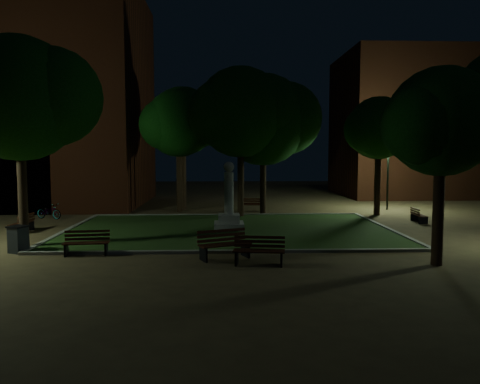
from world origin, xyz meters
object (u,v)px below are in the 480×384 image
(bench_left_side, at_px, (22,224))
(bench_right_side, at_px, (418,216))
(bench_near_left, at_px, (224,245))
(bicycle, at_px, (49,211))
(bench_far_side, at_px, (250,205))
(trash_bin, at_px, (18,239))
(bench_near_right, at_px, (259,252))
(bench_west_near, at_px, (87,244))
(monument, at_px, (229,210))

(bench_left_side, height_order, bench_right_side, bench_left_side)
(bench_near_left, xyz_separation_m, bicycle, (-9.74, 10.16, -0.04))
(bench_right_side, bearing_deg, bench_far_side, 63.57)
(bench_near_left, height_order, trash_bin, trash_bin)
(bench_near_left, bearing_deg, bicycle, 110.67)
(bench_near_right, distance_m, trash_bin, 9.05)
(bench_near_left, bearing_deg, bench_right_side, 14.90)
(bench_west_near, bearing_deg, bench_left_side, 125.86)
(bench_near_right, height_order, bicycle, bench_near_right)
(monument, xyz_separation_m, bench_left_side, (-9.57, -0.28, -0.55))
(trash_bin, bearing_deg, bench_far_side, 51.68)
(bench_near_left, xyz_separation_m, bench_west_near, (-4.98, 0.78, -0.06))
(monument, bearing_deg, bench_near_right, -82.57)
(bench_west_near, distance_m, bicycle, 10.52)
(bench_left_side, bearing_deg, bench_right_side, 101.05)
(bench_left_side, height_order, trash_bin, trash_bin)
(monument, relative_size, bench_near_right, 1.81)
(bench_left_side, relative_size, bicycle, 0.98)
(monument, relative_size, bench_west_near, 1.95)
(monument, distance_m, bench_near_left, 5.96)
(monument, bearing_deg, bench_left_side, -178.32)
(bench_left_side, relative_size, bench_right_side, 1.14)
(bench_near_right, relative_size, trash_bin, 1.75)
(bench_near_left, relative_size, trash_bin, 1.91)
(monument, relative_size, bicycle, 1.95)
(bench_near_right, bearing_deg, trash_bin, 174.22)
(monument, distance_m, bench_west_near, 7.37)
(bench_west_near, relative_size, bench_right_side, 1.17)
(bench_right_side, distance_m, trash_bin, 19.25)
(bench_near_right, bearing_deg, bench_west_near, 172.49)
(bench_near_right, relative_size, bench_west_near, 1.07)
(monument, height_order, bench_far_side, monument)
(bench_near_right, xyz_separation_m, bench_right_side, (9.20, 9.05, -0.08))
(monument, xyz_separation_m, bench_west_near, (-5.25, -5.15, -0.54))
(bench_near_left, height_order, bicycle, bench_near_left)
(bench_right_side, bearing_deg, bicycle, 87.55)
(bench_right_side, height_order, trash_bin, trash_bin)
(bench_left_side, distance_m, bicycle, 4.53)
(bench_far_side, bearing_deg, bench_near_left, 88.53)
(bench_left_side, height_order, bicycle, same)
(bench_left_side, bearing_deg, bench_west_near, 45.58)
(bench_left_side, distance_m, bench_far_side, 13.29)
(bench_near_left, xyz_separation_m, trash_bin, (-7.62, 1.24, 0.04))
(monument, height_order, bench_near_right, monument)
(bicycle, bearing_deg, monument, -90.70)
(bench_far_side, xyz_separation_m, bicycle, (-11.46, -2.90, 0.03))
(bicycle, bearing_deg, bench_left_side, -152.32)
(bench_west_near, xyz_separation_m, bench_right_side, (15.35, 7.32, -0.06))
(trash_bin, bearing_deg, bench_west_near, -9.80)
(bench_west_near, distance_m, bench_left_side, 6.51)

